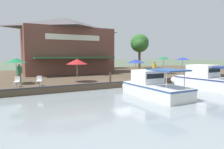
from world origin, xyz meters
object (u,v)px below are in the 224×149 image
Objects in this scene: waterfront_restaurant at (66,45)px; cafe_chair_mid_patio at (186,71)px; cafe_chair_beside_entrance at (17,81)px; patio_umbrella_by_entrance at (164,58)px; patio_umbrella_back_row at (183,59)px; patio_umbrella_mid_patio_right at (16,60)px; mooring_post at (110,77)px; person_mid_patio at (154,66)px; motorboat_nearest_quay at (206,80)px; motorboat_second_along at (150,86)px; person_near_entrance at (19,71)px; cafe_chair_back_row_seat at (39,80)px; tree_upstream_bank at (140,44)px; tree_behind_restaurant at (103,43)px; patio_umbrella_near_quay_edge at (77,62)px; patio_umbrella_mid_patio_left at (136,61)px.

cafe_chair_mid_patio is at bearing 50.80° from waterfront_restaurant.
cafe_chair_beside_entrance is (0.78, -20.47, 0.00)m from cafe_chair_mid_patio.
patio_umbrella_back_row is at bearing 13.90° from patio_umbrella_by_entrance.
mooring_post is at bearing 69.11° from patio_umbrella_mid_patio_right.
motorboat_nearest_quay is at bearing -7.82° from person_mid_patio.
patio_umbrella_back_row is 2.82× the size of cafe_chair_mid_patio.
motorboat_second_along is 4.68m from mooring_post.
patio_umbrella_by_entrance is 1.39× the size of person_near_entrance.
cafe_chair_beside_entrance is (11.64, -7.15, -3.63)m from waterfront_restaurant.
patio_umbrella_by_entrance is 2.95× the size of cafe_chair_back_row_seat.
tree_upstream_bank is (-11.62, 22.11, 3.71)m from person_near_entrance.
waterfront_restaurant is 1.51× the size of motorboat_nearest_quay.
person_mid_patio is 10.31m from mooring_post.
tree_behind_restaurant is at bearing 137.84° from cafe_chair_beside_entrance.
patio_umbrella_near_quay_edge is 1.32× the size of person_mid_patio.
waterfront_restaurant reaches higher than patio_umbrella_near_quay_edge.
waterfront_restaurant is 5.03× the size of patio_umbrella_by_entrance.
patio_umbrella_near_quay_edge is at bearing 67.15° from person_near_entrance.
motorboat_nearest_quay is 21.68m from tree_upstream_bank.
patio_umbrella_mid_patio_right is 20.51m from cafe_chair_mid_patio.
tree_upstream_bank reaches higher than cafe_chair_back_row_seat.
patio_umbrella_mid_patio_right is 19.65m from patio_umbrella_back_row.
patio_umbrella_near_quay_edge is 7.40m from patio_umbrella_mid_patio_left.
patio_umbrella_near_quay_edge is 0.34× the size of motorboat_second_along.
cafe_chair_beside_entrance is (3.59, -18.97, -1.77)m from patio_umbrella_by_entrance.
tree_behind_restaurant reaches higher than cafe_chair_mid_patio.
person_near_entrance is at bearing 165.11° from patio_umbrella_mid_patio_right.
cafe_chair_beside_entrance is 0.13× the size of motorboat_second_along.
patio_umbrella_mid_patio_right is (1.80, -18.92, -0.08)m from patio_umbrella_by_entrance.
tree_behind_restaurant is (-14.19, -2.87, 2.72)m from patio_umbrella_by_entrance.
patio_umbrella_near_quay_edge is at bearing -84.65° from patio_umbrella_mid_patio_left.
cafe_chair_mid_patio and cafe_chair_beside_entrance have the same top height.
patio_umbrella_by_entrance is at bearing 100.72° from cafe_chair_beside_entrance.
patio_umbrella_by_entrance is 10.01m from motorboat_nearest_quay.
waterfront_restaurant is 13.31m from person_mid_patio.
patio_umbrella_near_quay_edge is at bearing -32.06° from tree_behind_restaurant.
waterfront_restaurant reaches higher than patio_umbrella_back_row.
patio_umbrella_near_quay_edge is at bearing -76.68° from person_mid_patio.
cafe_chair_mid_patio is at bearing 87.16° from patio_umbrella_mid_patio_right.
tree_upstream_bank is (-20.20, 13.14, 4.69)m from motorboat_second_along.
cafe_chair_back_row_seat is 15.95m from person_mid_patio.
tree_upstream_bank is (-2.79, 15.28, 0.75)m from waterfront_restaurant.
patio_umbrella_mid_patio_right is at bearing -60.55° from tree_upstream_bank.
waterfront_restaurant is 14.83× the size of cafe_chair_mid_patio.
motorboat_nearest_quay reaches higher than cafe_chair_beside_entrance.
patio_umbrella_mid_patio_right reaches higher than person_near_entrance.
cafe_chair_mid_patio is (10.87, 13.32, -3.63)m from waterfront_restaurant.
tree_upstream_bank is 7.16m from tree_behind_restaurant.
mooring_post is (12.91, 0.92, -3.59)m from waterfront_restaurant.
patio_umbrella_near_quay_edge is 0.34× the size of tree_upstream_bank.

